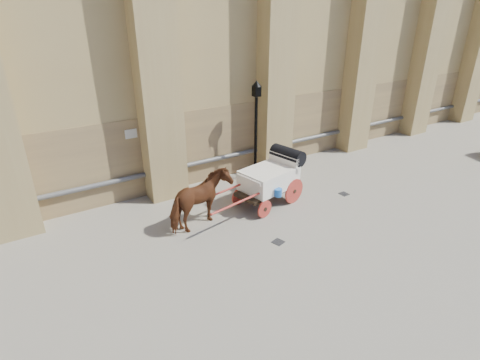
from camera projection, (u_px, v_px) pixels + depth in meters
ground at (240, 230)px, 12.03m from camera, size 90.00×90.00×0.00m
horse at (201, 201)px, 11.88m from camera, size 2.38×1.62×1.84m
carriage at (272, 176)px, 13.41m from camera, size 4.46×1.95×1.89m
street_lamp at (256, 129)px, 14.80m from camera, size 0.38×0.38×4.04m
drain_grate_near at (278, 242)px, 11.39m from camera, size 0.39×0.39×0.01m
drain_grate_far at (344, 194)px, 14.36m from camera, size 0.33×0.33×0.01m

